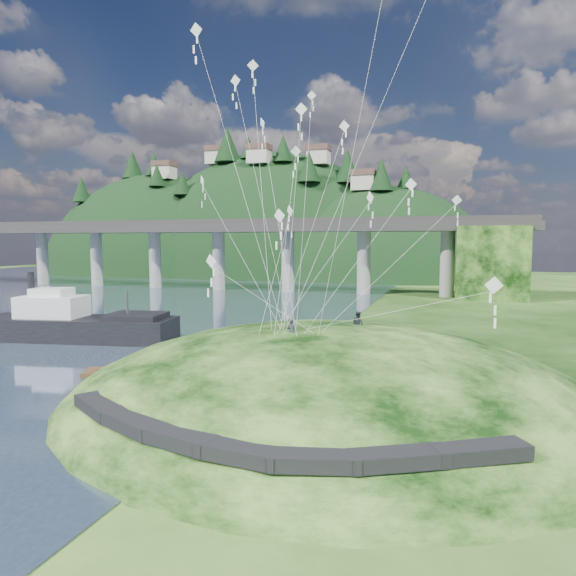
% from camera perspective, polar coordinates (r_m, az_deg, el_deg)
% --- Properties ---
extents(ground, '(320.00, 320.00, 0.00)m').
position_cam_1_polar(ground, '(34.78, -9.55, -12.26)').
color(ground, black).
rests_on(ground, ground).
extents(grass_hill, '(36.00, 32.00, 13.00)m').
position_cam_1_polar(grass_hill, '(34.40, 4.47, -15.04)').
color(grass_hill, black).
rests_on(grass_hill, ground).
extents(footpath, '(22.29, 5.84, 0.83)m').
position_cam_1_polar(footpath, '(22.78, -3.95, -16.24)').
color(footpath, black).
rests_on(footpath, ground).
extents(bridge, '(160.00, 11.00, 15.00)m').
position_cam_1_polar(bridge, '(107.91, -5.05, 4.86)').
color(bridge, '#2D2B2B').
rests_on(bridge, ground).
extents(far_ridge, '(153.00, 70.00, 94.50)m').
position_cam_1_polar(far_ridge, '(163.62, -3.46, -1.01)').
color(far_ridge, black).
rests_on(far_ridge, ground).
extents(work_barge, '(21.06, 8.96, 7.14)m').
position_cam_1_polar(work_barge, '(58.51, -22.64, -3.63)').
color(work_barge, black).
rests_on(work_barge, ground).
extents(wooden_dock, '(14.17, 7.64, 1.03)m').
position_cam_1_polar(wooden_dock, '(40.87, -11.83, -8.98)').
color(wooden_dock, '#3E2B19').
rests_on(wooden_dock, ground).
extents(kite_flyers, '(4.21, 4.73, 1.77)m').
position_cam_1_polar(kite_flyers, '(33.15, 5.74, -2.81)').
color(kite_flyers, '#282B36').
rests_on(kite_flyers, ground).
extents(kite_swarm, '(17.99, 16.73, 20.64)m').
position_cam_1_polar(kite_swarm, '(33.46, 2.83, 15.86)').
color(kite_swarm, white).
rests_on(kite_swarm, ground).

